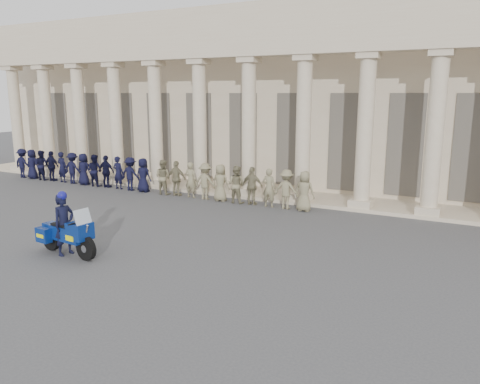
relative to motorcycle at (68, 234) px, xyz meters
name	(u,v)px	position (x,y,z in m)	size (l,w,h in m)	color
ground	(170,252)	(2.53, 1.57, -0.66)	(90.00, 90.00, 0.00)	#434345
building	(323,97)	(2.53, 16.32, 3.87)	(40.00, 12.50, 9.00)	#C5B294
officer_rank	(138,175)	(-4.22, 8.30, 0.17)	(17.88, 0.63, 1.66)	black
motorcycle	(68,234)	(0.00, 0.00, 0.00)	(2.36, 1.01, 1.51)	black
rider	(64,223)	(-0.13, 0.01, 0.30)	(0.51, 0.72, 1.94)	black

